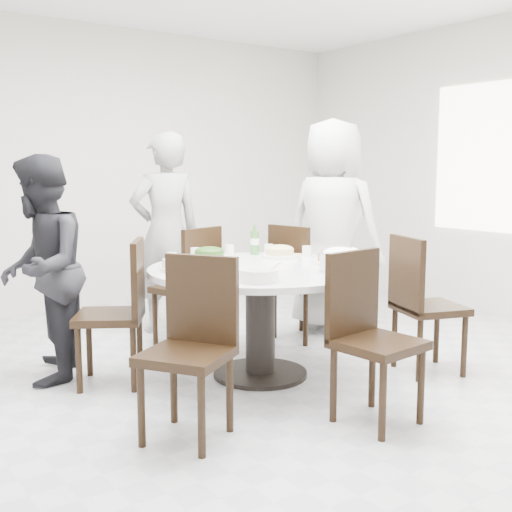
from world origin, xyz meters
TOP-DOWN VIEW (x-y plane):
  - floor at (0.00, 0.00)m, footprint 6.00×6.00m
  - wall_back at (0.00, 3.00)m, footprint 6.00×0.01m
  - dining_table at (0.10, 0.22)m, footprint 1.50×1.50m
  - chair_ne at (0.96, 0.80)m, footprint 0.48×0.48m
  - chair_n at (0.08, 1.21)m, footprint 0.52×0.52m
  - chair_nw at (-0.79, 0.66)m, footprint 0.58×0.58m
  - chair_sw at (-0.81, -0.39)m, footprint 0.58×0.58m
  - chair_s at (0.15, -0.81)m, footprint 0.46×0.46m
  - chair_se at (1.10, -0.39)m, footprint 0.53×0.53m
  - diner_right at (1.34, 0.87)m, footprint 0.84×1.03m
  - diner_middle at (0.17, 1.69)m, footprint 0.68×0.50m
  - diner_left at (-1.12, 0.99)m, footprint 0.83×0.91m
  - dish_greens at (0.00, 0.71)m, footprint 0.27×0.27m
  - dish_pale at (0.48, 0.50)m, footprint 0.26×0.26m
  - dish_orange at (-0.39, 0.39)m, footprint 0.28×0.28m
  - dish_redbrown at (0.58, 0.03)m, footprint 0.27×0.27m
  - dish_tofu at (-0.36, 0.04)m, footprint 0.28×0.28m
  - rice_bowl at (0.43, -0.21)m, footprint 0.27×0.27m
  - soup_bowl at (-0.22, -0.20)m, footprint 0.24×0.24m
  - beverage_bottle at (0.44, 0.76)m, footprint 0.07×0.07m
  - tea_cups at (0.10, 0.88)m, footprint 0.07×0.07m
  - chopsticks at (0.12, 0.91)m, footprint 0.24×0.04m

SIDE VIEW (x-z plane):
  - floor at x=0.00m, z-range -0.01..0.01m
  - dining_table at x=0.10m, z-range 0.00..0.75m
  - chair_ne at x=0.96m, z-range 0.00..0.95m
  - chair_n at x=0.08m, z-range 0.00..0.95m
  - chair_nw at x=-0.79m, z-range 0.00..0.95m
  - chair_sw at x=-0.81m, z-range 0.00..0.95m
  - chair_s at x=0.15m, z-range 0.00..0.95m
  - chair_se at x=1.10m, z-range 0.00..0.95m
  - diner_left at x=-1.12m, z-range 0.00..1.50m
  - chopsticks at x=0.12m, z-range 0.75..0.76m
  - dish_redbrown at x=0.58m, z-range 0.75..0.82m
  - dish_greens at x=0.00m, z-range 0.75..0.82m
  - dish_pale at x=0.48m, z-range 0.75..0.82m
  - soup_bowl at x=-0.22m, z-range 0.75..0.82m
  - dish_tofu at x=-0.36m, z-range 0.75..0.82m
  - dish_orange at x=-0.39m, z-range 0.75..0.83m
  - tea_cups at x=0.10m, z-range 0.75..0.83m
  - rice_bowl at x=0.43m, z-range 0.75..0.86m
  - diner_middle at x=0.17m, z-range 0.00..1.71m
  - beverage_bottle at x=0.44m, z-range 0.75..0.98m
  - diner_right at x=1.34m, z-range 0.00..1.82m
  - wall_back at x=0.00m, z-range 0.00..2.80m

